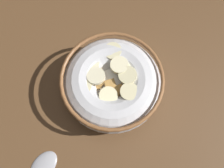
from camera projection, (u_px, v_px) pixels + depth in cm
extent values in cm
cube|color=brown|center=(112.00, 91.00, 43.70)|extent=(122.17, 122.17, 2.00)
cylinder|color=silver|center=(112.00, 89.00, 42.46)|extent=(8.78, 8.78, 0.60)
torus|color=silver|center=(112.00, 84.00, 39.98)|extent=(15.96, 15.96, 5.83)
torus|color=brown|center=(112.00, 79.00, 37.49)|extent=(16.08, 16.08, 0.60)
cylinder|color=white|center=(112.00, 83.00, 39.34)|extent=(12.46, 12.46, 0.40)
cube|color=#AD7F42|center=(119.00, 90.00, 38.27)|extent=(2.37, 2.36, 0.84)
cube|color=tan|center=(106.00, 100.00, 37.84)|extent=(1.71, 1.70, 0.78)
cube|color=#AD7F42|center=(131.00, 96.00, 37.98)|extent=(2.32, 2.33, 0.83)
cube|color=#AD7F42|center=(97.00, 84.00, 38.74)|extent=(2.16, 2.12, 0.90)
cube|color=#AD7F42|center=(82.00, 83.00, 38.78)|extent=(2.33, 2.32, 0.85)
cube|color=tan|center=(133.00, 87.00, 38.45)|extent=(2.38, 2.37, 0.89)
cube|color=#AD7F42|center=(141.00, 73.00, 39.13)|extent=(2.39, 2.38, 0.94)
cube|color=tan|center=(99.00, 65.00, 39.68)|extent=(1.82, 1.78, 0.86)
cube|color=#B78947|center=(108.00, 59.00, 39.83)|extent=(2.29, 2.29, 0.76)
cube|color=#AD7F42|center=(111.00, 85.00, 38.61)|extent=(2.35, 2.35, 0.75)
cylinder|color=beige|center=(108.00, 96.00, 37.17)|extent=(3.90, 3.86, 1.02)
cylinder|color=beige|center=(129.00, 92.00, 37.04)|extent=(3.24, 3.25, 0.89)
cylinder|color=#F9EFC6|center=(96.00, 76.00, 37.78)|extent=(3.87, 3.87, 1.07)
cylinder|color=#F4EABC|center=(116.00, 64.00, 38.37)|extent=(3.13, 3.14, 0.70)
cylinder|color=beige|center=(82.00, 87.00, 37.40)|extent=(3.80, 3.80, 0.69)
cylinder|color=beige|center=(128.00, 75.00, 37.85)|extent=(4.04, 4.05, 0.99)
cylinder|color=#F4EABC|center=(91.00, 63.00, 38.76)|extent=(3.09, 3.13, 0.95)
cylinder|color=beige|center=(113.00, 51.00, 39.11)|extent=(3.70, 3.72, 1.05)
cylinder|color=beige|center=(137.00, 66.00, 38.73)|extent=(3.83, 3.83, 1.13)
ellipsoid|color=#A5A5AD|center=(43.00, 165.00, 38.47)|extent=(4.48, 5.67, 0.80)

